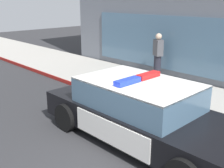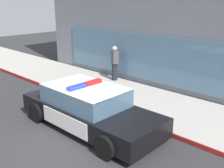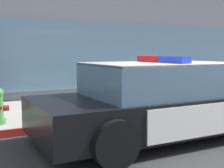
# 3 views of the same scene
# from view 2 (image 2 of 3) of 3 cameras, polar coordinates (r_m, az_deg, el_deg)

# --- Properties ---
(ground) EXTENTS (48.00, 48.00, 0.00)m
(ground) POSITION_cam_2_polar(r_m,az_deg,el_deg) (8.29, -6.28, -11.97)
(ground) COLOR #303033
(sidewalk) EXTENTS (48.00, 3.30, 0.15)m
(sidewalk) POSITION_cam_2_polar(r_m,az_deg,el_deg) (10.79, 9.08, -4.41)
(sidewalk) COLOR #B2ADA3
(sidewalk) RESTS_ON ground
(curb_red_paint) EXTENTS (28.80, 0.04, 0.14)m
(curb_red_paint) POSITION_cam_2_polar(r_m,az_deg,el_deg) (9.56, 3.30, -7.17)
(curb_red_paint) COLOR maroon
(curb_red_paint) RESTS_ON ground
(police_cruiser) EXTENTS (5.03, 2.16, 1.49)m
(police_cruiser) POSITION_cam_2_polar(r_m,az_deg,el_deg) (8.87, -4.93, -4.98)
(police_cruiser) COLOR black
(police_cruiser) RESTS_ON ground
(fire_hydrant) EXTENTS (0.34, 0.39, 0.73)m
(fire_hydrant) POSITION_cam_2_polar(r_m,az_deg,el_deg) (11.99, -7.21, 0.12)
(fire_hydrant) COLOR #4C994C
(fire_hydrant) RESTS_ON sidewalk
(pedestrian_on_sidewalk) EXTENTS (0.47, 0.41, 1.71)m
(pedestrian_on_sidewalk) POSITION_cam_2_polar(r_m,az_deg,el_deg) (13.41, 0.55, 4.40)
(pedestrian_on_sidewalk) COLOR #23232D
(pedestrian_on_sidewalk) RESTS_ON sidewalk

